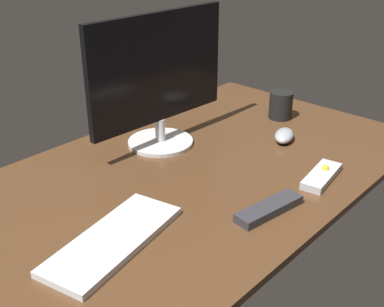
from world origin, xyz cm
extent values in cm
cube|color=#4C301C|center=(0.00, 0.00, 1.00)|extent=(140.00, 84.00, 2.00)
cylinder|color=silver|center=(5.30, 19.44, 2.60)|extent=(20.67, 20.67, 1.20)
cylinder|color=silver|center=(5.30, 19.44, 6.82)|extent=(3.08, 3.08, 7.24)
cube|color=black|center=(5.30, 19.44, 26.82)|extent=(50.46, 4.75, 32.77)
cube|color=silver|center=(-38.76, -10.20, 2.84)|extent=(37.70, 20.62, 1.68)
ellipsoid|color=#999EA5|center=(33.64, -8.50, 3.81)|extent=(12.22, 9.75, 3.61)
cube|color=#B7B7BC|center=(18.66, -30.24, 3.04)|extent=(17.84, 8.34, 2.09)
sphere|color=yellow|center=(21.14, -29.87, 4.45)|extent=(2.05, 2.05, 2.05)
cube|color=#2D2D33|center=(-5.01, -28.95, 3.12)|extent=(20.08, 8.09, 2.25)
cylinder|color=black|center=(49.56, 3.37, 6.82)|extent=(8.22, 8.22, 9.64)
camera|label=1|loc=(-94.29, -84.05, 68.99)|focal=46.39mm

